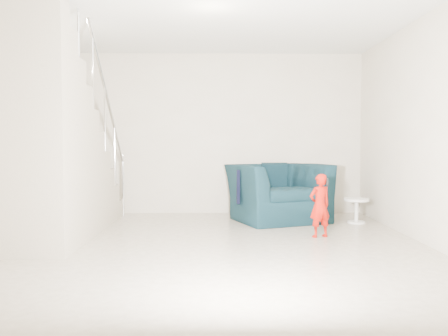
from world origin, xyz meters
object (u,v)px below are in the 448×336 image
Objects in this scene: toddler at (320,206)px; side_table at (356,206)px; armchair at (278,192)px; staircase at (50,163)px.

toddler is 2.18× the size of side_table.
armchair is 1.66× the size of toddler.
armchair is at bearing 24.63° from staircase.
armchair reaches higher than toddler.
armchair is 1.34m from toddler.
staircase is (-3.35, -0.08, 0.54)m from toddler.
staircase reaches higher than toddler.
armchair is 1.18m from side_table.
side_table is 0.10× the size of staircase.
side_table is (0.78, 1.05, -0.15)m from toddler.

